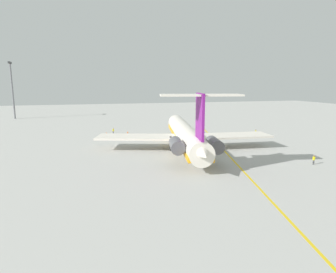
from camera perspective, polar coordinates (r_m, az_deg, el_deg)
name	(u,v)px	position (r m, az deg, el deg)	size (l,w,h in m)	color
ground	(195,143)	(72.79, 5.42, -1.31)	(296.58, 296.58, 0.00)	#ADADA8
main_jetliner	(186,134)	(64.19, 3.54, 0.40)	(45.13, 40.14, 13.20)	silver
ground_crew_near_nose	(256,132)	(86.37, 16.88, 0.91)	(0.29, 0.41, 1.80)	black
ground_crew_near_tail	(314,159)	(59.75, 26.77, -3.91)	(0.30, 0.37, 1.76)	black
ground_crew_portside	(113,130)	(86.76, -10.72, 1.22)	(0.29, 0.45, 1.80)	black
safety_cone_nose	(128,132)	(87.95, -7.95, 0.85)	(0.40, 0.40, 0.55)	#EA590F
safety_cone_wingtip	(106,133)	(87.45, -12.03, 0.67)	(0.40, 0.40, 0.55)	#EA590F
taxiway_centreline	(221,147)	(69.40, 10.31, -2.01)	(94.89, 0.36, 0.01)	gold
light_mast	(12,88)	(137.54, -28.33, 8.44)	(4.00, 0.70, 23.46)	slate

